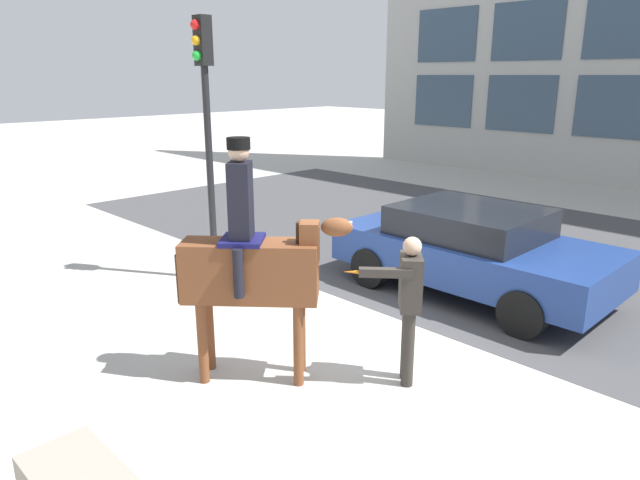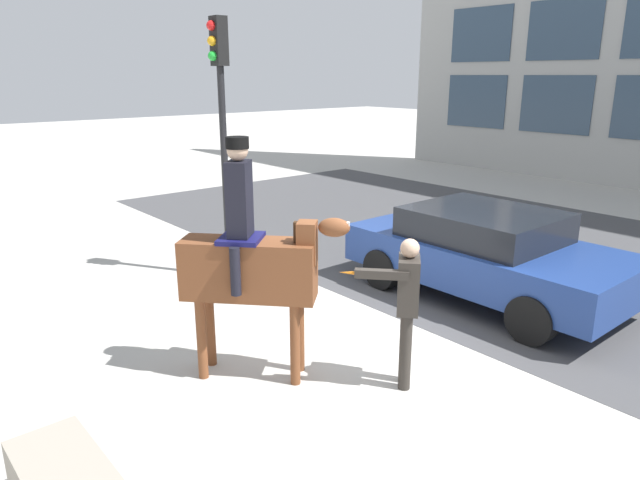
# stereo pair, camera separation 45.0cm
# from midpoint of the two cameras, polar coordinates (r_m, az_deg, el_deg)

# --- Properties ---
(ground_plane) EXTENTS (80.00, 80.00, 0.00)m
(ground_plane) POSITION_cam_midpoint_polar(r_m,az_deg,el_deg) (7.78, 3.22, -8.76)
(ground_plane) COLOR #B2AFA8
(road_surface) EXTENTS (20.42, 8.50, 0.01)m
(road_surface) POSITION_cam_midpoint_polar(r_m,az_deg,el_deg) (11.54, 19.26, -1.24)
(road_surface) COLOR #444447
(road_surface) RESTS_ON ground_plane
(mounted_horse_lead) EXTENTS (1.56, 1.46, 2.68)m
(mounted_horse_lead) POSITION_cam_midpoint_polar(r_m,az_deg,el_deg) (6.15, -8.85, -2.38)
(mounted_horse_lead) COLOR brown
(mounted_horse_lead) RESTS_ON ground_plane
(pedestrian_bystander) EXTENTS (0.64, 0.85, 1.67)m
(pedestrian_bystander) POSITION_cam_midpoint_polar(r_m,az_deg,el_deg) (6.13, 6.76, -5.91)
(pedestrian_bystander) COLOR #332D28
(pedestrian_bystander) RESTS_ON ground_plane
(street_car_near_lane) EXTENTS (4.15, 2.07, 1.35)m
(street_car_near_lane) POSITION_cam_midpoint_polar(r_m,az_deg,el_deg) (9.00, 13.65, -0.82)
(street_car_near_lane) COLOR navy
(street_car_near_lane) RESTS_ON ground_plane
(traffic_light) EXTENTS (0.24, 0.29, 4.13)m
(traffic_light) POSITION_cam_midpoint_polar(r_m,az_deg,el_deg) (9.20, -12.76, 12.58)
(traffic_light) COLOR black
(traffic_light) RESTS_ON ground_plane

